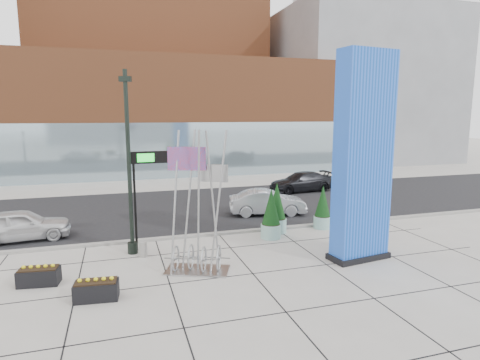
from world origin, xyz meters
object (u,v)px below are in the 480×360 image
object	(u,v)px
car_white_west	(21,225)
car_silver_mid	(267,203)
blue_pylon	(363,162)
overhead_street_sign	(151,166)
concrete_bollard	(143,249)
public_art_sculpture	(197,235)
lamp_post	(130,181)

from	to	relation	value
car_white_west	car_silver_mid	xyz separation A→B (m)	(12.48, 1.16, -0.00)
blue_pylon	overhead_street_sign	distance (m)	8.50
blue_pylon	car_silver_mid	size ratio (longest dim) A/B	1.86
blue_pylon	overhead_street_sign	xyz separation A→B (m)	(-7.72, 3.55, -0.30)
concrete_bollard	public_art_sculpture	bearing A→B (deg)	-49.74
lamp_post	public_art_sculpture	distance (m)	3.88
concrete_bollard	overhead_street_sign	bearing A→B (deg)	57.21
public_art_sculpture	car_white_west	size ratio (longest dim) A/B	1.24
lamp_post	overhead_street_sign	distance (m)	1.09
overhead_street_sign	car_silver_mid	world-z (taller)	overhead_street_sign
car_silver_mid	lamp_post	bearing A→B (deg)	131.84
lamp_post	public_art_sculpture	xyz separation A→B (m)	(2.21, -2.70, -1.68)
car_silver_mid	blue_pylon	bearing A→B (deg)	-161.14
public_art_sculpture	car_silver_mid	bearing A→B (deg)	74.95
lamp_post	car_white_west	distance (m)	6.24
overhead_street_sign	car_white_west	world-z (taller)	overhead_street_sign
concrete_bollard	car_silver_mid	bearing A→B (deg)	34.20
public_art_sculpture	overhead_street_sign	xyz separation A→B (m)	(-1.32, 2.96, 2.24)
lamp_post	overhead_street_sign	world-z (taller)	lamp_post
lamp_post	car_silver_mid	bearing A→B (deg)	29.89
overhead_street_sign	car_silver_mid	distance (m)	8.47
public_art_sculpture	overhead_street_sign	world-z (taller)	public_art_sculpture
lamp_post	concrete_bollard	xyz separation A→B (m)	(0.39, -0.54, -2.73)
public_art_sculpture	blue_pylon	bearing A→B (deg)	17.19
blue_pylon	overhead_street_sign	size ratio (longest dim) A/B	1.92
public_art_sculpture	car_white_west	bearing A→B (deg)	162.10
concrete_bollard	lamp_post	bearing A→B (deg)	125.38
car_silver_mid	concrete_bollard	bearing A→B (deg)	136.15
concrete_bollard	blue_pylon	bearing A→B (deg)	-18.49
lamp_post	concrete_bollard	bearing A→B (deg)	-54.62
blue_pylon	concrete_bollard	size ratio (longest dim) A/B	12.68
concrete_bollard	overhead_street_sign	distance (m)	3.42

